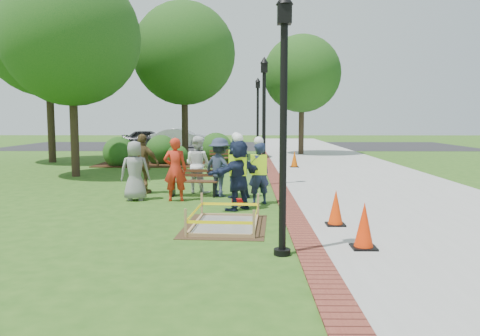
{
  "coord_description": "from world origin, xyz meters",
  "views": [
    {
      "loc": [
        0.64,
        -10.58,
        2.27
      ],
      "look_at": [
        0.5,
        1.2,
        1.0
      ],
      "focal_mm": 35.0,
      "sensor_mm": 36.0,
      "label": 1
    }
  ],
  "objects_px": {
    "bench_near": "(194,188)",
    "hivis_worker_a": "(238,172)",
    "cone_front": "(364,227)",
    "hivis_worker_c": "(236,165)",
    "lamp_near": "(284,105)",
    "wet_concrete_pad": "(225,215)",
    "hivis_worker_b": "(259,171)"
  },
  "relations": [
    {
      "from": "bench_near",
      "to": "hivis_worker_a",
      "type": "xyz_separation_m",
      "value": [
        1.32,
        -2.02,
        0.69
      ]
    },
    {
      "from": "cone_front",
      "to": "hivis_worker_c",
      "type": "relative_size",
      "value": 0.45
    },
    {
      "from": "lamp_near",
      "to": "hivis_worker_a",
      "type": "height_order",
      "value": "lamp_near"
    },
    {
      "from": "bench_near",
      "to": "lamp_near",
      "type": "relative_size",
      "value": 0.34
    },
    {
      "from": "wet_concrete_pad",
      "to": "lamp_near",
      "type": "bearing_deg",
      "value": -62.95
    },
    {
      "from": "lamp_near",
      "to": "hivis_worker_b",
      "type": "distance_m",
      "value": 4.87
    },
    {
      "from": "hivis_worker_b",
      "to": "hivis_worker_c",
      "type": "relative_size",
      "value": 0.96
    },
    {
      "from": "hivis_worker_b",
      "to": "hivis_worker_c",
      "type": "bearing_deg",
      "value": 122.18
    },
    {
      "from": "wet_concrete_pad",
      "to": "hivis_worker_c",
      "type": "relative_size",
      "value": 1.29
    },
    {
      "from": "lamp_near",
      "to": "wet_concrete_pad",
      "type": "bearing_deg",
      "value": 117.05
    },
    {
      "from": "wet_concrete_pad",
      "to": "hivis_worker_b",
      "type": "bearing_deg",
      "value": 73.29
    },
    {
      "from": "bench_near",
      "to": "cone_front",
      "type": "height_order",
      "value": "cone_front"
    },
    {
      "from": "cone_front",
      "to": "lamp_near",
      "type": "xyz_separation_m",
      "value": [
        -1.44,
        -0.35,
        2.08
      ]
    },
    {
      "from": "wet_concrete_pad",
      "to": "hivis_worker_c",
      "type": "distance_m",
      "value": 3.6
    },
    {
      "from": "cone_front",
      "to": "hivis_worker_a",
      "type": "distance_m",
      "value": 4.16
    },
    {
      "from": "bench_near",
      "to": "lamp_near",
      "type": "xyz_separation_m",
      "value": [
        2.11,
        -5.84,
        2.24
      ]
    },
    {
      "from": "lamp_near",
      "to": "hivis_worker_b",
      "type": "xyz_separation_m",
      "value": [
        -0.27,
        4.59,
        -1.59
      ]
    },
    {
      "from": "hivis_worker_c",
      "to": "cone_front",
      "type": "bearing_deg",
      "value": -66.07
    },
    {
      "from": "hivis_worker_b",
      "to": "hivis_worker_c",
      "type": "height_order",
      "value": "hivis_worker_c"
    },
    {
      "from": "cone_front",
      "to": "bench_near",
      "type": "bearing_deg",
      "value": 122.9
    },
    {
      "from": "cone_front",
      "to": "hivis_worker_b",
      "type": "bearing_deg",
      "value": 111.87
    },
    {
      "from": "wet_concrete_pad",
      "to": "hivis_worker_a",
      "type": "distance_m",
      "value": 1.94
    },
    {
      "from": "hivis_worker_b",
      "to": "lamp_near",
      "type": "bearing_deg",
      "value": -86.68
    },
    {
      "from": "hivis_worker_a",
      "to": "lamp_near",
      "type": "bearing_deg",
      "value": -78.28
    },
    {
      "from": "bench_near",
      "to": "hivis_worker_c",
      "type": "height_order",
      "value": "hivis_worker_c"
    },
    {
      "from": "bench_near",
      "to": "lamp_near",
      "type": "height_order",
      "value": "lamp_near"
    },
    {
      "from": "wet_concrete_pad",
      "to": "hivis_worker_a",
      "type": "height_order",
      "value": "hivis_worker_a"
    },
    {
      "from": "bench_near",
      "to": "hivis_worker_b",
      "type": "relative_size",
      "value": 0.81
    },
    {
      "from": "hivis_worker_c",
      "to": "lamp_near",
      "type": "bearing_deg",
      "value": -81.05
    },
    {
      "from": "bench_near",
      "to": "wet_concrete_pad",
      "type": "bearing_deg",
      "value": -74.21
    },
    {
      "from": "hivis_worker_c",
      "to": "wet_concrete_pad",
      "type": "bearing_deg",
      "value": -92.59
    },
    {
      "from": "wet_concrete_pad",
      "to": "bench_near",
      "type": "distance_m",
      "value": 3.96
    }
  ]
}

